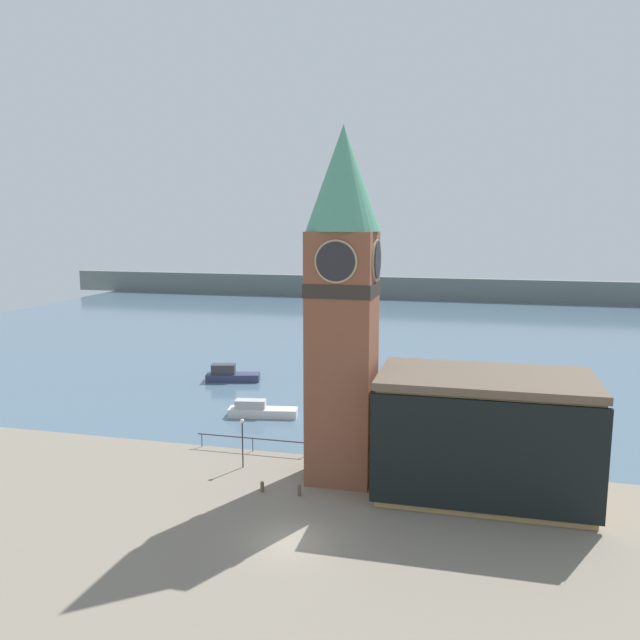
# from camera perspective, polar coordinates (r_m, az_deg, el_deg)

# --- Properties ---
(ground_plane) EXTENTS (160.00, 160.00, 0.00)m
(ground_plane) POSITION_cam_1_polar(r_m,az_deg,el_deg) (37.31, -2.69, -19.55)
(ground_plane) COLOR gray
(water) EXTENTS (160.00, 120.00, 0.00)m
(water) POSITION_cam_1_polar(r_m,az_deg,el_deg) (106.23, 8.43, -0.72)
(water) COLOR slate
(water) RESTS_ON ground_plane
(far_shoreline) EXTENTS (180.00, 3.00, 5.00)m
(far_shoreline) POSITION_cam_1_polar(r_m,az_deg,el_deg) (145.41, 9.92, 2.86)
(far_shoreline) COLOR slate
(far_shoreline) RESTS_ON water
(pier_railing) EXTENTS (9.20, 0.08, 1.09)m
(pier_railing) POSITION_cam_1_polar(r_m,az_deg,el_deg) (49.87, -6.18, -10.82)
(pier_railing) COLOR #333338
(pier_railing) RESTS_ON ground_plane
(clock_tower) EXTENTS (5.01, 5.01, 24.04)m
(clock_tower) POSITION_cam_1_polar(r_m,az_deg,el_deg) (42.00, 2.10, 2.12)
(clock_tower) COLOR brown
(clock_tower) RESTS_ON ground_plane
(pier_building) EXTENTS (13.74, 7.73, 8.09)m
(pier_building) POSITION_cam_1_polar(r_m,az_deg,el_deg) (42.56, 14.72, -10.16)
(pier_building) COLOR tan
(pier_building) RESTS_ON ground_plane
(boat_near) EXTENTS (6.52, 2.65, 1.55)m
(boat_near) POSITION_cam_1_polar(r_m,az_deg,el_deg) (58.32, -5.51, -8.22)
(boat_near) COLOR silver
(boat_near) RESTS_ON water
(boat_far) EXTENTS (6.22, 3.23, 1.93)m
(boat_far) POSITION_cam_1_polar(r_m,az_deg,el_deg) (71.15, -8.20, -4.99)
(boat_far) COLOR #333856
(boat_far) RESTS_ON water
(mooring_bollard_near) EXTENTS (0.26, 0.26, 0.77)m
(mooring_bollard_near) POSITION_cam_1_polar(r_m,az_deg,el_deg) (42.39, -1.90, -15.23)
(mooring_bollard_near) COLOR brown
(mooring_bollard_near) RESTS_ON ground_plane
(mooring_bollard_far) EXTENTS (0.26, 0.26, 0.74)m
(mooring_bollard_far) POSITION_cam_1_polar(r_m,az_deg,el_deg) (43.08, -5.31, -14.88)
(mooring_bollard_far) COLOR brown
(mooring_bollard_far) RESTS_ON ground_plane
(lamp_post) EXTENTS (0.32, 0.32, 3.68)m
(lamp_post) POSITION_cam_1_polar(r_m,az_deg,el_deg) (46.34, -7.11, -10.24)
(lamp_post) COLOR #2D2D33
(lamp_post) RESTS_ON ground_plane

